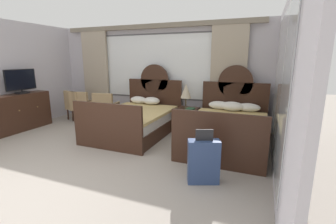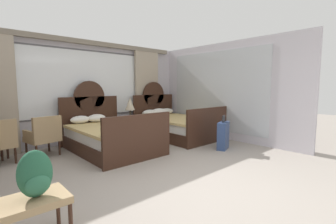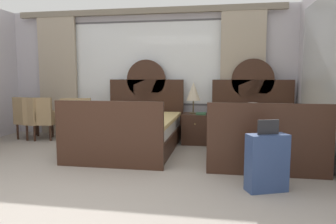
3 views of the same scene
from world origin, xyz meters
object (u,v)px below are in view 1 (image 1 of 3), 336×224
Objects in this scene: bed_near_window at (136,120)px; book_on_nightstand at (190,109)px; tv_flatscreen at (21,81)px; armchair_by_window_right at (77,104)px; bed_near_mirror at (227,129)px; table_lamp_on_nightstand at (186,91)px; nightstand_between_beds at (187,120)px; suitcase_on_floor at (203,161)px; armchair_by_window_left at (106,107)px; armchair_by_window_centre at (83,105)px; dresser_minibar at (13,114)px.

bed_near_window is 8.71× the size of book_on_nightstand.
tv_flatscreen is 0.93× the size of armchair_by_window_right.
bed_near_mirror is 3.71× the size of table_lamp_on_nightstand.
suitcase_on_floor is (0.98, -2.37, 0.04)m from nightstand_between_beds.
bed_near_window is at bearing -147.57° from nightstand_between_beds.
suitcase_on_floor is at bearing -68.77° from book_on_nightstand.
table_lamp_on_nightstand is 2.35m from armchair_by_window_left.
nightstand_between_beds is at bearing 3.04° from armchair_by_window_centre.
bed_near_window is 2.13m from armchair_by_window_centre.
armchair_by_window_right is at bearing 173.56° from bed_near_mirror.
bed_near_mirror is at bearing 87.00° from suitcase_on_floor.
nightstand_between_beds is 3.15m from armchair_by_window_centre.
suitcase_on_floor is (-0.09, -1.70, -0.02)m from bed_near_mirror.
bed_near_window is 1.27m from nightstand_between_beds.
book_on_nightstand is at bearing -38.24° from table_lamp_on_nightstand.
dresser_minibar is 2.21m from armchair_by_window_left.
bed_near_window is at bearing -22.28° from armchair_by_window_left.
bed_near_window reaches higher than nightstand_between_beds.
armchair_by_window_right is (0.58, 1.51, 0.00)m from dresser_minibar.
armchair_by_window_centre is at bearing -176.96° from nightstand_between_beds.
dresser_minibar is 2.11× the size of armchair_by_window_left.
tv_flatscreen reaches higher than armchair_by_window_left.
nightstand_between_beds is (1.07, 0.68, -0.05)m from bed_near_window.
tv_flatscreen is 1.54m from armchair_by_window_right.
suitcase_on_floor is at bearing -26.88° from armchair_by_window_right.
dresser_minibar is 2.28× the size of tv_flatscreen.
armchair_by_window_centre reaches higher than book_on_nightstand.
bed_near_mirror is at bearing -30.18° from book_on_nightstand.
dresser_minibar is at bearing 172.01° from suitcase_on_floor.
table_lamp_on_nightstand is (-0.06, 0.02, 0.71)m from nightstand_between_beds.
book_on_nightstand is at bearing 111.23° from suitcase_on_floor.
armchair_by_window_left is (-3.40, 0.50, 0.12)m from bed_near_mirror.
armchair_by_window_right is at bearing 179.93° from armchair_by_window_left.
bed_near_window is at bearing 13.88° from tv_flatscreen.
dresser_minibar is (-5.02, -1.01, 0.11)m from bed_near_mirror.
bed_near_window is 2.61× the size of armchair_by_window_right.
book_on_nightstand is at bearing 17.69° from tv_flatscreen.
nightstand_between_beds is 4.29m from dresser_minibar.
suitcase_on_floor is (3.32, -2.20, -0.14)m from armchair_by_window_left.
tv_flatscreen is 1.64m from armchair_by_window_centre.
armchair_by_window_left is 1.07× the size of suitcase_on_floor.
book_on_nightstand is (0.10, -0.10, 0.30)m from nightstand_between_beds.
table_lamp_on_nightstand is 0.76× the size of suitcase_on_floor.
suitcase_on_floor is at bearing -67.49° from nightstand_between_beds.
bed_near_mirror reaches higher than table_lamp_on_nightstand.
suitcase_on_floor is at bearing -7.99° from dresser_minibar.
bed_near_mirror is at bearing 8.21° from tv_flatscreen.
armchair_by_window_centre is (-3.24, -0.06, -0.12)m from book_on_nightstand.
suitcase_on_floor is (4.35, -2.20, -0.14)m from armchair_by_window_right.
dresser_minibar is 1.71m from armchair_by_window_centre.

